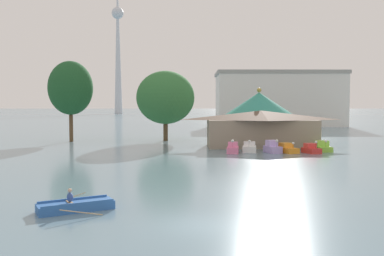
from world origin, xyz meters
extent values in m
plane|color=slate|center=(0.00, 0.00, 0.00)|extent=(2000.00, 2000.00, 0.00)
cube|color=#2D60AD|center=(-6.42, 2.78, 0.23)|extent=(4.10, 3.03, 0.46)
cube|color=#2D60AD|center=(-6.71, 3.32, 0.51)|extent=(3.35, 1.86, 0.10)
cube|color=#2D60AD|center=(-6.13, 2.24, 0.51)|extent=(3.35, 1.86, 0.10)
cube|color=#997F5B|center=(-6.68, 2.64, 0.48)|extent=(0.74, 1.11, 0.04)
ellipsoid|color=#334C8C|center=(-6.68, 2.64, 0.76)|extent=(0.49, 0.54, 0.51)
sphere|color=tan|center=(-6.68, 2.64, 1.12)|extent=(0.22, 0.22, 0.22)
cylinder|color=tan|center=(-7.32, 4.24, 0.31)|extent=(1.88, 1.04, 0.55)
cylinder|color=tan|center=(-5.70, 1.22, 0.31)|extent=(1.88, 1.04, 0.55)
cube|color=pink|center=(4.83, 29.88, 0.36)|extent=(1.71, 2.80, 0.72)
cube|color=pink|center=(4.87, 30.21, 1.00)|extent=(1.30, 1.34, 0.57)
cylinder|color=pink|center=(4.67, 28.83, 1.04)|extent=(0.14, 0.14, 0.65)
sphere|color=white|center=(4.67, 28.83, 1.53)|extent=(0.34, 0.34, 0.34)
cube|color=white|center=(6.94, 30.74, 0.37)|extent=(1.96, 2.48, 0.74)
cube|color=white|center=(6.98, 31.02, 1.00)|extent=(1.52, 1.22, 0.52)
cylinder|color=white|center=(6.79, 29.85, 0.99)|extent=(0.14, 0.14, 0.50)
sphere|color=white|center=(6.79, 29.85, 1.41)|extent=(0.34, 0.34, 0.34)
cube|color=#B299D8|center=(9.61, 29.97, 0.40)|extent=(2.00, 2.65, 0.80)
cube|color=#C8ADF0|center=(9.52, 30.25, 1.15)|extent=(1.41, 1.36, 0.71)
cylinder|color=#B299D8|center=(9.91, 29.08, 1.07)|extent=(0.14, 0.14, 0.55)
sphere|color=white|center=(9.91, 29.08, 1.51)|extent=(0.33, 0.33, 0.33)
cube|color=orange|center=(11.42, 30.05, 0.32)|extent=(2.35, 3.29, 0.64)
cube|color=gold|center=(11.30, 30.40, 0.90)|extent=(1.61, 1.67, 0.53)
cylinder|color=orange|center=(11.80, 28.92, 0.87)|extent=(0.14, 0.14, 0.48)
sphere|color=white|center=(11.80, 28.92, 1.25)|extent=(0.28, 0.28, 0.28)
cube|color=red|center=(14.14, 29.60, 0.31)|extent=(2.02, 2.59, 0.62)
cube|color=#E8423C|center=(14.06, 29.87, 0.89)|extent=(1.45, 1.34, 0.55)
cylinder|color=red|center=(14.42, 28.73, 0.94)|extent=(0.14, 0.14, 0.64)
sphere|color=white|center=(14.42, 28.73, 1.40)|extent=(0.29, 0.29, 0.29)
cube|color=#8CCC3F|center=(16.11, 31.46, 0.30)|extent=(1.75, 2.60, 0.61)
cube|color=#A0E24F|center=(16.11, 31.78, 0.96)|extent=(1.47, 1.19, 0.71)
cylinder|color=#8CCC3F|center=(16.14, 30.44, 0.91)|extent=(0.14, 0.14, 0.60)
sphere|color=white|center=(16.14, 30.44, 1.36)|extent=(0.30, 0.30, 0.30)
cube|color=gray|center=(9.45, 37.21, 1.87)|extent=(14.53, 6.51, 3.73)
pyramid|color=brown|center=(9.45, 37.21, 4.36)|extent=(15.69, 7.49, 1.26)
cylinder|color=#993328|center=(10.35, 44.36, 2.09)|extent=(7.86, 7.86, 4.18)
cone|color=teal|center=(10.35, 44.36, 5.94)|extent=(10.74, 10.74, 3.53)
sphere|color=#B7993D|center=(10.35, 44.36, 8.06)|extent=(0.70, 0.70, 0.70)
cylinder|color=brown|center=(-19.01, 45.78, 2.12)|extent=(0.60, 0.60, 4.23)
ellipsoid|color=#1E5128|center=(-19.01, 45.78, 8.44)|extent=(6.91, 6.91, 8.41)
cylinder|color=brown|center=(-4.23, 47.45, 1.36)|extent=(0.73, 0.73, 2.71)
ellipsoid|color=#337038|center=(-4.23, 47.45, 6.99)|extent=(9.37, 9.37, 8.55)
cube|color=silver|center=(25.04, 98.64, 7.17)|extent=(34.91, 15.50, 14.34)
cube|color=#999993|center=(25.04, 98.64, 14.84)|extent=(35.61, 15.81, 1.00)
cone|color=silver|center=(-53.84, 290.47, 55.39)|extent=(5.76, 5.76, 110.77)
sphere|color=silver|center=(-53.84, 290.47, 74.77)|extent=(8.82, 8.82, 8.82)
camera|label=1|loc=(-0.33, -18.94, 5.57)|focal=38.48mm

